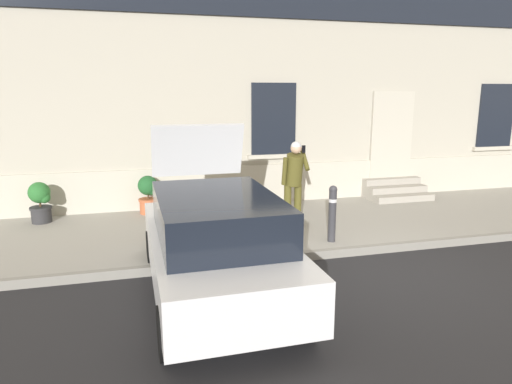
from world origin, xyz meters
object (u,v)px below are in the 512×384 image
object	(u,v)px
bollard_near_person	(332,212)
person_on_phone	(294,178)
hatchback_car_white	(216,242)
planter_terracotta	(149,194)
planter_charcoal	(40,201)

from	to	relation	value
bollard_near_person	person_on_phone	bearing A→B (deg)	107.05
hatchback_car_white	planter_terracotta	world-z (taller)	hatchback_car_white
hatchback_car_white	planter_charcoal	distance (m)	5.10
hatchback_car_white	planter_charcoal	world-z (taller)	hatchback_car_white
bollard_near_person	planter_terracotta	size ratio (longest dim) A/B	1.22
hatchback_car_white	person_on_phone	bearing A→B (deg)	51.37
bollard_near_person	person_on_phone	size ratio (longest dim) A/B	0.60
bollard_near_person	person_on_phone	world-z (taller)	person_on_phone
bollard_near_person	planter_charcoal	distance (m)	6.02
hatchback_car_white	bollard_near_person	xyz separation A→B (m)	(2.39, 1.43, -0.09)
planter_charcoal	bollard_near_person	bearing A→B (deg)	-26.74
bollard_near_person	planter_charcoal	size ratio (longest dim) A/B	1.22
hatchback_car_white	person_on_phone	distance (m)	3.29
person_on_phone	planter_charcoal	size ratio (longest dim) A/B	2.02
person_on_phone	planter_terracotta	distance (m)	3.37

